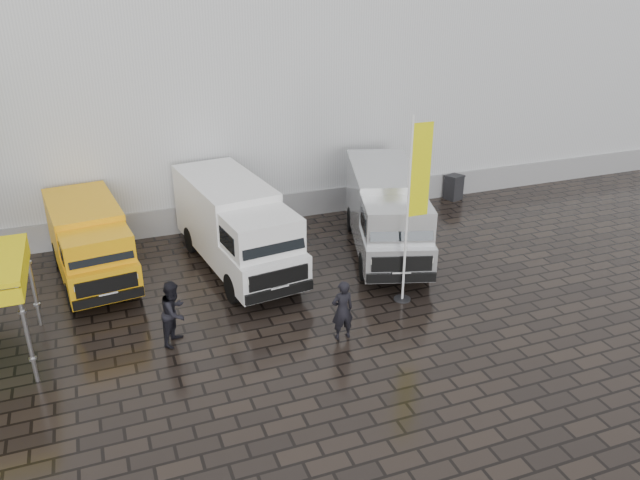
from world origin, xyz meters
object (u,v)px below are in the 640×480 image
(van_white, at_px, (236,228))
(person_tent, at_px, (174,312))
(van_yellow, at_px, (90,245))
(flagpole, at_px, (414,200))
(wheelie_bin, at_px, (454,187))
(person_front, at_px, (342,310))
(van_silver, at_px, (386,214))

(van_white, relative_size, person_tent, 3.62)
(van_white, bearing_deg, person_tent, -132.24)
(van_yellow, height_order, flagpole, flagpole)
(flagpole, bearing_deg, person_tent, 179.20)
(flagpole, bearing_deg, van_yellow, 152.02)
(flagpole, relative_size, person_tent, 3.12)
(van_yellow, relative_size, person_tent, 2.90)
(flagpole, distance_m, wheelie_bin, 9.50)
(van_yellow, height_order, wheelie_bin, van_yellow)
(person_front, bearing_deg, wheelie_bin, -137.58)
(van_yellow, bearing_deg, van_silver, -15.07)
(flagpole, distance_m, person_front, 3.72)
(van_silver, bearing_deg, flagpole, -86.50)
(van_silver, height_order, wheelie_bin, van_silver)
(van_silver, relative_size, person_front, 3.77)
(person_tent, bearing_deg, person_front, -73.16)
(wheelie_bin, relative_size, person_tent, 0.59)
(van_yellow, xyz_separation_m, flagpole, (8.68, -4.61, 1.94))
(van_white, xyz_separation_m, flagpole, (4.23, -3.82, 1.74))
(van_white, height_order, van_silver, van_white)
(van_silver, height_order, person_tent, van_silver)
(van_silver, distance_m, person_tent, 8.28)
(van_silver, xyz_separation_m, flagpole, (-0.82, -3.27, 1.75))
(person_front, bearing_deg, person_tent, -19.86)
(van_white, relative_size, wheelie_bin, 6.11)
(person_front, bearing_deg, flagpole, -156.18)
(van_yellow, relative_size, person_front, 3.05)
(van_yellow, relative_size, flagpole, 0.93)
(flagpole, xyz_separation_m, person_tent, (-6.81, 0.09, -2.24))
(person_tent, bearing_deg, flagpole, -55.82)
(van_yellow, bearing_deg, flagpole, -34.99)
(wheelie_bin, xyz_separation_m, person_front, (-8.52, -8.27, 0.32))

